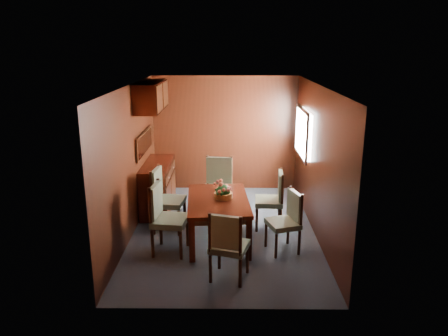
{
  "coord_description": "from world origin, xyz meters",
  "views": [
    {
      "loc": [
        0.07,
        -6.76,
        3.03
      ],
      "look_at": [
        0.0,
        0.15,
        1.05
      ],
      "focal_mm": 35.0,
      "sensor_mm": 36.0,
      "label": 1
    }
  ],
  "objects_px": {
    "chair_left_near": "(164,214)",
    "dining_table": "(218,205)",
    "sideboard": "(158,186)",
    "chair_head": "(228,243)",
    "chair_right_near": "(288,218)",
    "flower_centerpiece": "(223,189)"
  },
  "relations": [
    {
      "from": "chair_left_near",
      "to": "dining_table",
      "type": "bearing_deg",
      "value": 123.85
    },
    {
      "from": "flower_centerpiece",
      "to": "sideboard",
      "type": "bearing_deg",
      "value": 133.04
    },
    {
      "from": "chair_head",
      "to": "flower_centerpiece",
      "type": "xyz_separation_m",
      "value": [
        -0.07,
        1.27,
        0.3
      ]
    },
    {
      "from": "chair_left_near",
      "to": "chair_head",
      "type": "xyz_separation_m",
      "value": [
        0.94,
        -0.83,
        -0.05
      ]
    },
    {
      "from": "sideboard",
      "to": "dining_table",
      "type": "bearing_deg",
      "value": -49.66
    },
    {
      "from": "dining_table",
      "to": "chair_head",
      "type": "height_order",
      "value": "chair_head"
    },
    {
      "from": "sideboard",
      "to": "chair_head",
      "type": "height_order",
      "value": "chair_head"
    },
    {
      "from": "chair_left_near",
      "to": "chair_right_near",
      "type": "relative_size",
      "value": 1.14
    },
    {
      "from": "chair_left_near",
      "to": "chair_right_near",
      "type": "distance_m",
      "value": 1.83
    },
    {
      "from": "dining_table",
      "to": "chair_head",
      "type": "xyz_separation_m",
      "value": [
        0.15,
        -1.23,
        -0.06
      ]
    },
    {
      "from": "chair_left_near",
      "to": "flower_centerpiece",
      "type": "relative_size",
      "value": 3.51
    },
    {
      "from": "chair_right_near",
      "to": "chair_head",
      "type": "height_order",
      "value": "chair_head"
    },
    {
      "from": "sideboard",
      "to": "chair_head",
      "type": "relative_size",
      "value": 1.43
    },
    {
      "from": "dining_table",
      "to": "chair_right_near",
      "type": "xyz_separation_m",
      "value": [
        1.04,
        -0.33,
        -0.08
      ]
    },
    {
      "from": "chair_right_near",
      "to": "flower_centerpiece",
      "type": "height_order",
      "value": "flower_centerpiece"
    },
    {
      "from": "chair_left_near",
      "to": "chair_head",
      "type": "relative_size",
      "value": 1.1
    },
    {
      "from": "sideboard",
      "to": "dining_table",
      "type": "distance_m",
      "value": 1.8
    },
    {
      "from": "dining_table",
      "to": "flower_centerpiece",
      "type": "height_order",
      "value": "flower_centerpiece"
    },
    {
      "from": "chair_left_near",
      "to": "chair_head",
      "type": "bearing_deg",
      "value": 55.71
    },
    {
      "from": "chair_left_near",
      "to": "flower_centerpiece",
      "type": "distance_m",
      "value": 1.0
    },
    {
      "from": "chair_left_near",
      "to": "flower_centerpiece",
      "type": "bearing_deg",
      "value": 123.69
    },
    {
      "from": "chair_left_near",
      "to": "sideboard",
      "type": "bearing_deg",
      "value": -160.72
    }
  ]
}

